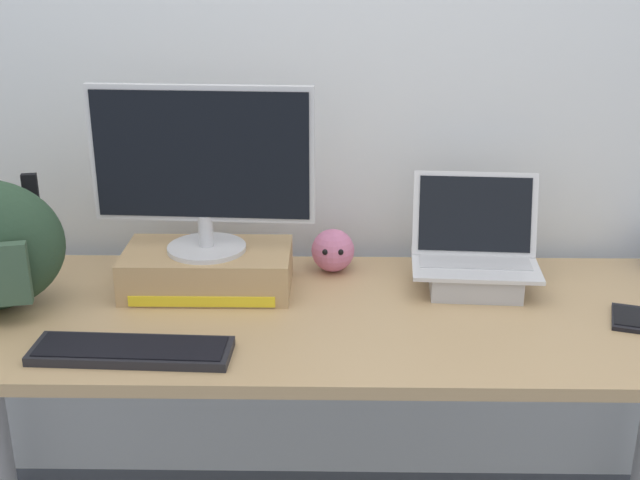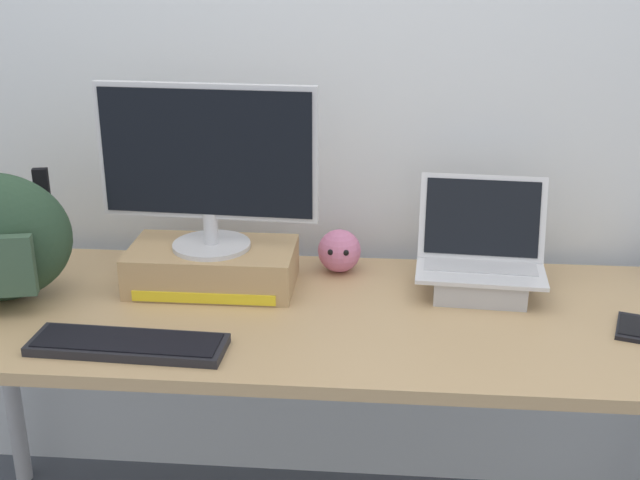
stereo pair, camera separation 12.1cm
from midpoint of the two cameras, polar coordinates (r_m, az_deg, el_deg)
The scene contains 8 objects.
back_wall at distance 2.22m, azimuth -1.41°, elevation 13.13°, with size 7.00×0.10×2.60m, color silver.
desk at distance 1.98m, azimuth -1.76°, elevation -6.80°, with size 2.01×0.69×0.75m.
toner_box_yellow at distance 2.07m, azimuth -9.45°, elevation -2.07°, with size 0.41×0.23×0.10m.
desktop_monitor at distance 1.99m, azimuth -9.91°, elevation 5.03°, with size 0.54×0.19×0.41m.
open_laptop at distance 2.08m, azimuth 9.03°, elevation -1.78°, with size 0.33×0.24×0.27m.
external_keyboard at distance 1.81m, azimuth -14.83°, elevation -7.46°, with size 0.43×0.14×0.02m.
cell_phone at distance 2.01m, azimuth 18.99°, elevation -5.16°, with size 0.11×0.15×0.01m.
plush_toy at distance 2.15m, azimuth -0.71°, elevation -0.75°, with size 0.11×0.11×0.11m.
Camera 1 is at (0.03, -1.76, 1.60)m, focal length 46.12 mm.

